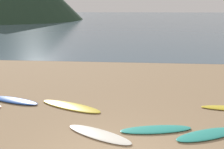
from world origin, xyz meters
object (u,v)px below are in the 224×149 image
Objects in this scene: surfboard_1 at (14,100)px; surfboard_3 at (99,134)px; surfboard_2 at (71,106)px; surfboard_5 at (207,134)px; surfboard_4 at (156,129)px.

surfboard_1 reaches higher than surfboard_3.
surfboard_3 is at bearing -34.21° from surfboard_2.
surfboard_2 is 1.22× the size of surfboard_5.
surfboard_1 reaches higher than surfboard_5.
surfboard_3 is 1.69m from surfboard_4.
surfboard_5 is at bearing -17.54° from surfboard_4.
surfboard_4 is (2.92, -1.47, -0.00)m from surfboard_2.
surfboard_4 is at bearing 39.55° from surfboard_3.
surfboard_5 is (6.63, -2.00, -0.01)m from surfboard_1.
surfboard_2 is at bearing 149.77° from surfboard_3.
surfboard_2 is 1.20× the size of surfboard_3.
surfboard_2 reaches higher than surfboard_4.
surfboard_1 reaches higher than surfboard_4.
surfboard_3 is 1.02× the size of surfboard_5.
surfboard_5 is (4.34, -1.65, 0.00)m from surfboard_2.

